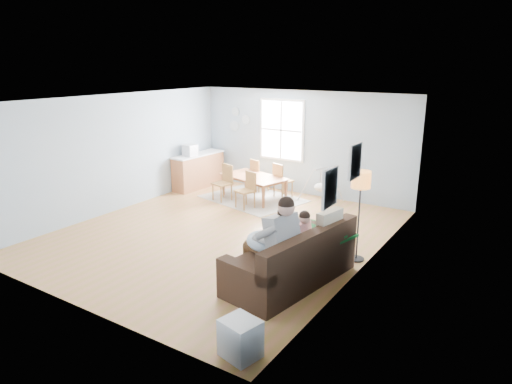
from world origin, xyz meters
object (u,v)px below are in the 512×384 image
Objects in this scene: storage_cube at (240,338)px; floor_lamp at (361,187)px; chair_se at (248,188)px; monitor at (190,150)px; toddler at (299,232)px; chair_sw at (224,180)px; baby_swing at (321,187)px; chair_nw at (258,173)px; counter at (198,170)px; sofa at (294,264)px; father at (274,238)px; dining_table at (253,188)px; chair_ne at (281,178)px.

floor_lamp is at bearing 87.12° from storage_cube.
monitor reaches higher than chair_se.
monitor reaches higher than toddler.
chair_sw is 2.43m from baby_swing.
chair_se is 0.84× the size of baby_swing.
monitor is at bearing 167.13° from chair_se.
chair_nw is (-3.87, 2.82, -0.84)m from floor_lamp.
floor_lamp is 4.53× the size of monitor.
counter reaches higher than chair_nw.
baby_swing is at bearing 125.16° from floor_lamp.
sofa is 1.50× the size of floor_lamp.
sofa is 2.04m from storage_cube.
chair_nw is (-3.16, 4.49, -0.32)m from father.
father is 0.55m from toddler.
chair_nw is at bearing 127.89° from dining_table.
father is 1.75× the size of chair_se.
sofa reaches higher than baby_swing.
monitor is at bearing -165.11° from baby_swing.
chair_ne is at bearing 118.50° from father.
chair_sw is at bearing -149.84° from baby_swing.
storage_cube is (0.40, -2.23, -0.55)m from toddler.
father is 6.03m from monitor.
toddler is 1.01× the size of chair_ne.
storage_cube is 7.79m from counter.
chair_ne is at bearing 115.61° from storage_cube.
storage_cube is 0.55× the size of chair_ne.
father is at bearing -105.15° from toddler.
floor_lamp reaches higher than chair_se.
chair_ne is at bearing 14.68° from monitor.
monitor is at bearing -152.56° from chair_nw.
counter is (-2.46, -0.32, -0.03)m from chair_ne.
father is at bearing 107.70° from storage_cube.
dining_table is 1.92× the size of chair_nw.
dining_table is 1.93m from counter.
counter is at bearing 145.10° from toddler.
storage_cube is 0.57× the size of chair_nw.
dining_table is (-3.42, 5.52, 0.06)m from storage_cube.
floor_lamp reaches higher than chair_nw.
sofa reaches higher than storage_cube.
dining_table is 1.87× the size of chair_ne.
counter is 1.64× the size of baby_swing.
father is 4.78m from baby_swing.
toddler is at bearing -70.03° from baby_swing.
dining_table is at bearing 40.47° from chair_sw.
dining_table is 1.85× the size of chair_sw.
sofa is at bearing -45.66° from chair_se.
storage_cube is at bearing -43.46° from dining_table.
baby_swing is (-1.87, 6.27, 0.15)m from storage_cube.
sofa is at bearing -77.95° from toddler.
floor_lamp reaches higher than sofa.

